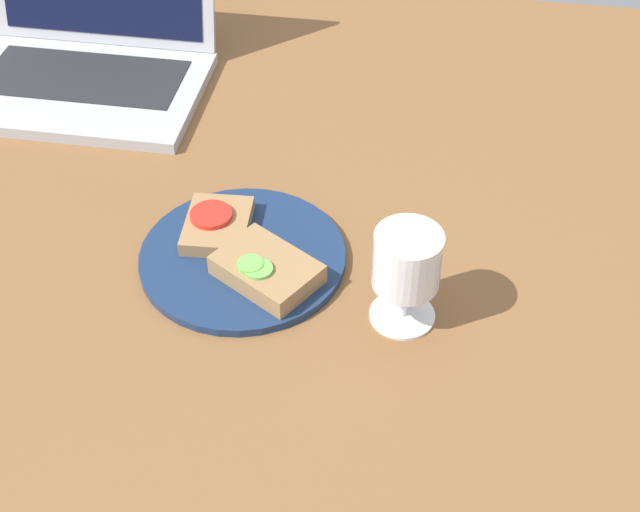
% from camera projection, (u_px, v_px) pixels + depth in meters
% --- Properties ---
extents(wooden_table, '(1.40, 1.40, 0.03)m').
position_uv_depth(wooden_table, '(277.00, 264.00, 1.08)').
color(wooden_table, brown).
rests_on(wooden_table, ground).
extents(plate, '(0.25, 0.25, 0.01)m').
position_uv_depth(plate, '(243.00, 257.00, 1.06)').
color(plate, navy).
rests_on(plate, wooden_table).
extents(sandwich_with_tomato, '(0.08, 0.10, 0.02)m').
position_uv_depth(sandwich_with_tomato, '(217.00, 224.00, 1.08)').
color(sandwich_with_tomato, '#937047').
rests_on(sandwich_with_tomato, plate).
extents(sandwich_with_cucumber, '(0.14, 0.13, 0.03)m').
position_uv_depth(sandwich_with_cucumber, '(267.00, 269.00, 1.02)').
color(sandwich_with_cucumber, '#937047').
rests_on(sandwich_with_cucumber, plate).
extents(wine_glass, '(0.07, 0.07, 0.12)m').
position_uv_depth(wine_glass, '(407.00, 264.00, 0.94)').
color(wine_glass, white).
rests_on(wine_glass, wooden_table).
extents(laptop, '(0.36, 0.30, 0.23)m').
position_uv_depth(laptop, '(86.00, 52.00, 1.33)').
color(laptop, '#ADAFB5').
rests_on(laptop, wooden_table).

